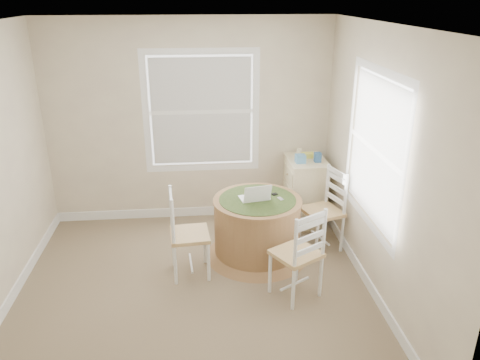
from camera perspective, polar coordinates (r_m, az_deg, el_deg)
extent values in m
cube|color=#75674A|center=(4.92, -5.58, -13.68)|extent=(3.60, 3.60, 0.02)
cube|color=white|center=(4.01, -7.02, 18.39)|extent=(3.60, 3.60, 0.02)
cube|color=beige|center=(6.02, -6.13, 6.93)|extent=(3.60, 0.02, 2.60)
cube|color=beige|center=(2.69, -6.44, -13.44)|extent=(3.60, 0.02, 2.60)
cube|color=beige|center=(4.63, 16.79, 1.43)|extent=(0.02, 3.60, 2.60)
cube|color=white|center=(6.43, -5.69, -3.85)|extent=(3.60, 0.02, 0.12)
cube|color=white|center=(5.23, -26.16, -12.85)|extent=(0.02, 3.60, 0.12)
cube|color=white|center=(5.17, 15.06, -11.55)|extent=(0.02, 3.60, 0.12)
cylinder|color=olive|center=(5.34, 2.10, -5.52)|extent=(0.97, 0.97, 0.63)
cone|color=olive|center=(5.51, 2.05, -8.75)|extent=(1.17, 1.17, 0.07)
cylinder|color=olive|center=(5.21, 2.14, -2.55)|extent=(0.99, 0.99, 0.03)
cylinder|color=#455424|center=(5.20, 2.15, -2.39)|extent=(0.86, 0.86, 0.01)
cone|color=#455424|center=(5.23, 2.14, -2.95)|extent=(0.95, 0.95, 0.10)
cube|color=white|center=(5.22, 1.69, -2.24)|extent=(0.34, 0.27, 0.02)
cube|color=silver|center=(5.22, 1.70, -2.14)|extent=(0.27, 0.16, 0.00)
cube|color=black|center=(5.06, 2.18, -1.72)|extent=(0.31, 0.12, 0.20)
ellipsoid|color=white|center=(5.21, 3.47, -2.27)|extent=(0.08, 0.10, 0.03)
cube|color=#B7BABF|center=(5.22, 4.94, -2.33)|extent=(0.07, 0.10, 0.02)
cube|color=black|center=(5.32, 4.25, -1.78)|extent=(0.07, 0.07, 0.02)
cube|color=beige|center=(6.17, 7.90, -1.38)|extent=(0.46, 0.63, 0.85)
cube|color=beige|center=(6.02, 8.11, 2.42)|extent=(0.49, 0.66, 0.02)
cube|color=beige|center=(6.22, 5.44, -3.65)|extent=(0.02, 0.53, 0.18)
cube|color=beige|center=(6.11, 5.53, -1.45)|extent=(0.02, 0.53, 0.18)
cube|color=beige|center=(6.02, 5.61, 0.72)|extent=(0.02, 0.53, 0.18)
cube|color=#528DBD|center=(5.85, 7.27, 2.55)|extent=(0.12, 0.12, 0.10)
cube|color=#E3E050|center=(6.08, 8.30, 3.04)|extent=(0.15, 0.10, 0.06)
cube|color=#2F5A8E|center=(5.91, 9.61, 2.71)|extent=(0.08, 0.08, 0.12)
cylinder|color=beige|center=(6.14, 7.13, 3.44)|extent=(0.07, 0.07, 0.09)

